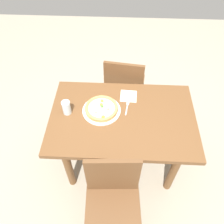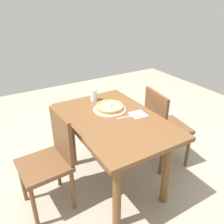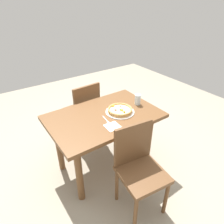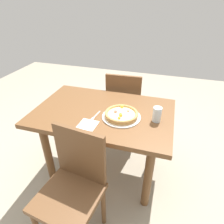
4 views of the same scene
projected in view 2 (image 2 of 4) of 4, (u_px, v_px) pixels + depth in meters
ground_plane at (114, 180)px, 2.44m from camera, size 6.00×6.00×0.00m
dining_table at (114, 130)px, 2.17m from camera, size 1.19×0.78×0.74m
chair_near at (51, 159)px, 1.99m from camera, size 0.42×0.42×0.89m
chair_far at (163, 125)px, 2.49m from camera, size 0.45×0.45×0.89m
plate at (110, 109)px, 2.27m from camera, size 0.32×0.32×0.01m
pizza at (110, 107)px, 2.26m from camera, size 0.27×0.27×0.05m
fork at (127, 117)px, 2.13m from camera, size 0.04×0.17×0.00m
drinking_glass at (94, 95)px, 2.44m from camera, size 0.07×0.07×0.12m
napkin at (138, 114)px, 2.18m from camera, size 0.15×0.15×0.00m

